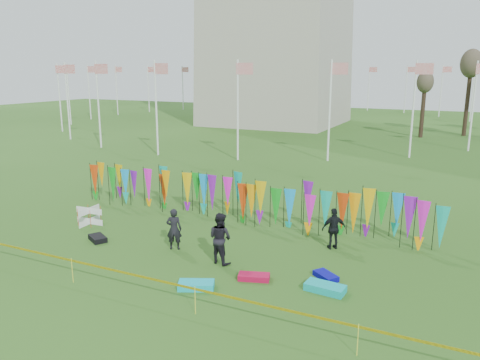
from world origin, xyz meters
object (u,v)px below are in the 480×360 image
at_px(person_right, 334,229).
at_px(person_mid, 220,238).
at_px(box_kite, 89,216).
at_px(kite_bag_turquoise, 196,285).
at_px(kite_bag_blue, 326,276).
at_px(person_left, 174,229).
at_px(kite_bag_red, 254,277).
at_px(kite_bag_teal, 325,288).
at_px(kite_bag_black, 98,238).

bearing_deg(person_right, person_mid, 8.75).
distance_m(box_kite, kite_bag_turquoise, 8.83).
bearing_deg(kite_bag_blue, box_kite, 175.51).
height_order(box_kite, kite_bag_blue, box_kite).
relative_size(person_left, kite_bag_red, 1.58).
bearing_deg(kite_bag_teal, box_kite, 171.05).
xyz_separation_m(person_left, kite_bag_teal, (6.62, -1.00, -0.74)).
height_order(person_mid, kite_bag_red, person_mid).
relative_size(kite_bag_black, kite_bag_teal, 0.73).
relative_size(person_left, person_right, 1.00).
bearing_deg(person_right, kite_bag_blue, 65.48).
bearing_deg(kite_bag_turquoise, person_right, 60.17).
distance_m(kite_bag_turquoise, kite_bag_red, 2.09).
bearing_deg(person_left, kite_bag_red, 140.77).
height_order(kite_bag_blue, kite_bag_teal, kite_bag_teal).
bearing_deg(kite_bag_teal, kite_bag_blue, 104.43).
bearing_deg(kite_bag_black, kite_bag_turquoise, -18.36).
bearing_deg(kite_bag_red, person_left, 163.57).
bearing_deg(kite_bag_blue, person_left, 179.70).
xyz_separation_m(box_kite, kite_bag_blue, (11.79, -0.93, -0.33)).
bearing_deg(kite_bag_teal, person_mid, 172.01).
bearing_deg(kite_bag_blue, person_right, 99.98).
bearing_deg(person_mid, kite_bag_blue, -161.40).
height_order(box_kite, person_left, person_left).
bearing_deg(box_kite, kite_bag_red, -12.47).
bearing_deg(kite_bag_turquoise, box_kite, 156.02).
relative_size(kite_bag_blue, kite_bag_black, 0.97).
height_order(person_mid, person_right, person_mid).
relative_size(box_kite, kite_bag_black, 0.89).
xyz_separation_m(person_mid, person_right, (3.51, 3.30, -0.13)).
height_order(kite_bag_blue, kite_bag_red, kite_bag_red).
distance_m(person_left, kite_bag_red, 4.37).
height_order(person_left, person_right, person_left).
bearing_deg(box_kite, person_left, -9.36).
height_order(kite_bag_turquoise, kite_bag_red, kite_bag_turquoise).
bearing_deg(person_left, kite_bag_black, -12.42).
distance_m(person_left, kite_bag_teal, 6.74).
distance_m(person_left, person_right, 6.54).
xyz_separation_m(person_right, kite_bag_black, (-9.38, -3.54, -0.75)).
relative_size(person_left, kite_bag_turquoise, 1.45).
distance_m(kite_bag_black, kite_bag_teal, 10.15).
bearing_deg(person_left, kite_bag_teal, 148.59).
relative_size(person_mid, kite_bag_black, 2.08).
height_order(person_left, kite_bag_blue, person_left).
distance_m(person_mid, kite_bag_black, 5.95).
distance_m(kite_bag_turquoise, kite_bag_teal, 4.31).
distance_m(person_mid, kite_bag_blue, 4.14).
distance_m(person_left, kite_bag_blue, 6.42).
height_order(person_left, person_mid, person_mid).
bearing_deg(kite_bag_red, kite_bag_turquoise, -134.85).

